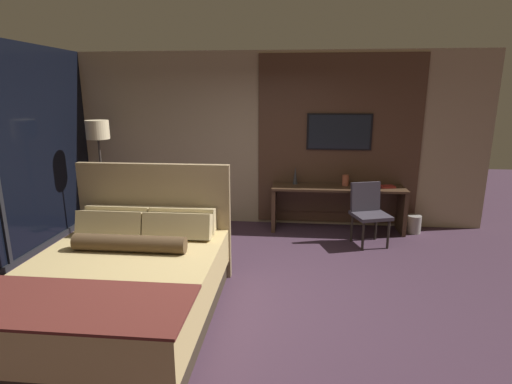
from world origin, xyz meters
TOP-DOWN VIEW (x-y plane):
  - ground_plane at (0.00, 0.00)m, footprint 16.00×16.00m
  - wall_back_tv_panel at (0.18, 2.59)m, footprint 7.20×0.09m
  - bed at (-1.08, -0.54)m, footprint 1.80×2.24m
  - desk at (1.25, 2.32)m, footprint 2.07×0.51m
  - tv at (1.25, 2.52)m, footprint 1.02×0.04m
  - desk_chair at (1.63, 1.76)m, footprint 0.59×0.59m
  - floor_lamp at (-2.40, 1.84)m, footprint 0.34×0.34m
  - vase_tall at (0.57, 2.39)m, footprint 0.08×0.08m
  - vase_short at (1.37, 2.37)m, footprint 0.10×0.10m
  - book at (2.00, 2.28)m, footprint 0.25×0.19m
  - waste_bin at (2.45, 2.27)m, footprint 0.22×0.22m

SIDE VIEW (x-z plane):
  - ground_plane at x=0.00m, z-range 0.00..0.00m
  - waste_bin at x=2.45m, z-range 0.00..0.28m
  - bed at x=-1.08m, z-range -0.32..1.05m
  - desk at x=1.25m, z-range 0.14..0.86m
  - desk_chair at x=1.63m, z-range 0.09..0.98m
  - book at x=2.00m, z-range 0.72..0.75m
  - vase_short at x=1.37m, z-range 0.72..0.89m
  - vase_tall at x=0.57m, z-range 0.72..1.01m
  - wall_back_tv_panel at x=0.18m, z-range 0.00..2.80m
  - floor_lamp at x=-2.40m, z-range 0.60..2.36m
  - tv at x=1.25m, z-range 1.27..1.84m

